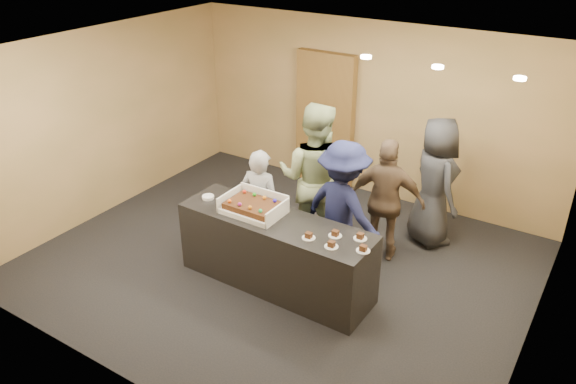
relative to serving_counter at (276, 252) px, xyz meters
The scene contains 17 objects.
room 1.01m from the serving_counter, 116.42° to the left, with size 6.04×6.00×2.70m.
serving_counter is the anchor object (origin of this frame).
storage_cabinet 3.04m from the serving_counter, 108.11° to the left, with size 0.99×0.15×2.17m, color brown.
cake_box 0.59m from the serving_counter, behind, with size 0.71×0.49×0.21m.
sheet_cake 0.63m from the serving_counter, behind, with size 0.61×0.42×0.12m.
plate_stack 1.10m from the serving_counter, behind, with size 0.15×0.15×0.04m, color white.
slice_a 0.73m from the serving_counter, 15.26° to the right, with size 0.15×0.15×0.07m.
slice_b 0.89m from the serving_counter, ahead, with size 0.15×0.15×0.07m.
slice_c 0.97m from the serving_counter, 11.53° to the right, with size 0.15×0.15×0.07m.
slice_d 1.13m from the serving_counter, ahead, with size 0.15×0.15×0.07m.
slice_e 1.24m from the serving_counter, ahead, with size 0.15×0.15×0.07m.
person_server_grey 0.75m from the serving_counter, 139.34° to the left, with size 0.54×0.36×1.49m, color #98999D.
person_sage_man 1.18m from the serving_counter, 94.72° to the left, with size 0.97×0.76×2.00m, color #98A875.
person_navy_man 0.97m from the serving_counter, 54.39° to the left, with size 1.12×0.64×1.73m, color #171B42.
person_brown_extra 1.56m from the serving_counter, 56.39° to the left, with size 0.96×0.40×1.64m, color brown.
person_dark_suit 2.36m from the serving_counter, 58.63° to the left, with size 0.87×0.56×1.77m, color #2A2B30.
ceiling_spotlights 2.78m from the serving_counter, 33.13° to the left, with size 1.72×0.12×0.03m.
Camera 1 is at (3.35, -5.08, 4.11)m, focal length 35.00 mm.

